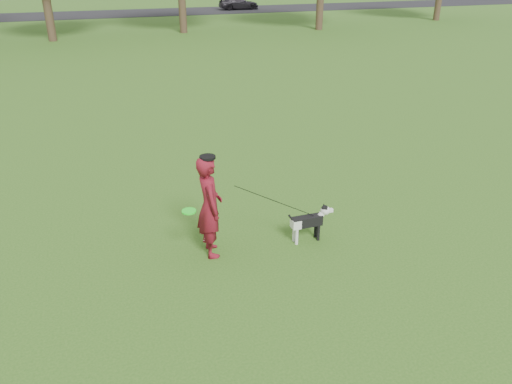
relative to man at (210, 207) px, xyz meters
name	(u,v)px	position (x,y,z in m)	size (l,w,h in m)	color
ground	(260,242)	(0.88, 0.05, -0.87)	(120.00, 120.00, 0.00)	#285116
road	(107,14)	(0.88, 40.05, -0.86)	(120.00, 7.00, 0.02)	black
man	(210,207)	(0.00, 0.00, 0.00)	(0.63, 0.42, 1.74)	#5B0D20
dog	(310,220)	(1.74, -0.16, -0.47)	(0.87, 0.17, 0.66)	black
car_right	(239,3)	(12.79, 40.05, -0.31)	(1.51, 3.72, 1.08)	black
man_held_items	(275,201)	(1.09, -0.11, -0.03)	(2.35, 0.39, 1.31)	#1EF020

